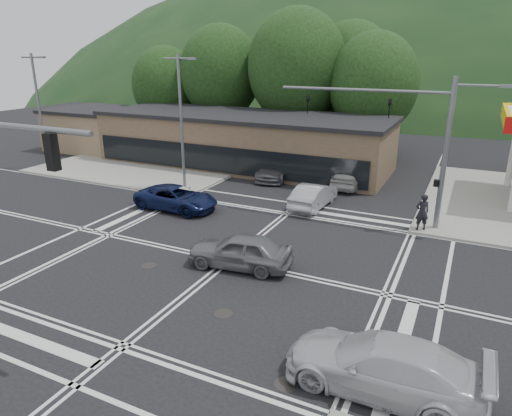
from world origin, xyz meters
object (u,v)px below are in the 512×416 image
at_px(car_grey_center, 240,251).
at_px(pedestrian, 422,212).
at_px(car_northbound, 276,168).
at_px(car_silver_east, 383,365).
at_px(car_blue_west, 176,198).
at_px(car_queue_b, 350,175).
at_px(car_queue_a, 313,195).

xyz_separation_m(car_grey_center, pedestrian, (6.73, 7.80, 0.35)).
bearing_deg(car_northbound, car_silver_east, -68.00).
distance_m(car_northbound, pedestrian, 13.18).
height_order(car_blue_west, car_queue_b, car_queue_b).
xyz_separation_m(car_queue_a, car_northbound, (-4.80, 5.27, 0.01)).
distance_m(car_grey_center, car_queue_a, 9.30).
relative_size(car_blue_west, car_queue_b, 1.08).
height_order(car_queue_a, car_queue_b, car_queue_b).
relative_size(car_blue_west, car_silver_east, 0.92).
bearing_deg(car_blue_west, car_queue_b, -40.31).
xyz_separation_m(car_silver_east, pedestrian, (-0.50, 13.00, 0.33)).
bearing_deg(car_grey_center, car_blue_west, -134.21).
bearing_deg(car_silver_east, car_northbound, -149.08).
bearing_deg(car_blue_west, car_queue_a, -60.74).
bearing_deg(pedestrian, car_blue_west, -17.75).
bearing_deg(car_blue_west, car_silver_east, -125.37).
bearing_deg(pedestrian, car_queue_b, -78.68).
bearing_deg(car_northbound, car_queue_b, -7.30).
distance_m(car_grey_center, car_queue_b, 14.76).
height_order(car_grey_center, pedestrian, pedestrian).
height_order(car_queue_b, car_northbound, car_queue_b).
xyz_separation_m(car_silver_east, car_queue_b, (-6.16, 19.92, 0.00)).
xyz_separation_m(car_grey_center, car_silver_east, (7.23, -5.20, 0.02)).
bearing_deg(car_queue_b, car_queue_a, 79.86).
distance_m(car_queue_b, pedestrian, 8.95).
bearing_deg(car_grey_center, car_silver_east, 46.68).
xyz_separation_m(car_grey_center, car_queue_a, (0.23, 9.30, -0.05)).
relative_size(car_silver_east, car_queue_a, 1.24).
relative_size(car_queue_a, car_northbound, 0.87).
height_order(car_silver_east, pedestrian, pedestrian).
height_order(car_blue_west, car_northbound, car_northbound).
bearing_deg(car_blue_west, pedestrian, -79.01).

